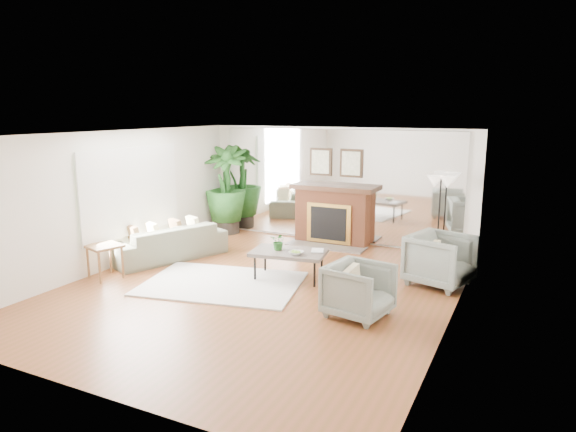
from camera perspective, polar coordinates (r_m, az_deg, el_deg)
The scene contains 18 objects.
ground at distance 8.44m, azimuth -3.27°, elevation -8.10°, with size 7.00×7.00×0.00m, color brown.
wall_left at distance 9.90m, azimuth -18.65°, elevation 1.74°, with size 0.02×7.00×2.50m, color white.
wall_right at distance 7.16m, azimuth 17.99°, elevation -1.85°, with size 0.02×7.00×2.50m, color white.
wall_back at distance 11.23m, azimuth 5.39°, elevation 3.42°, with size 6.00×0.02×2.50m, color white.
mirror_panel at distance 11.21m, azimuth 5.36°, elevation 3.41°, with size 5.40×0.04×2.40m, color silver.
window_panel at distance 10.15m, azimuth -16.99°, elevation 2.65°, with size 0.04×2.40×1.50m, color #B2E09E.
fireplace at distance 11.12m, azimuth 4.91°, elevation 0.26°, with size 1.85×0.83×2.05m.
area_rug at distance 8.72m, azimuth -7.33°, elevation -7.44°, with size 2.55×1.82×0.03m, color white.
coffee_table at distance 8.77m, azimuth 0.08°, elevation -4.17°, with size 1.35×0.92×0.50m.
sofa at distance 10.29m, azimuth -13.16°, elevation -2.84°, with size 2.25×0.88×0.66m, color slate.
armchair_back at distance 8.86m, azimuth 16.57°, elevation -4.69°, with size 0.92×0.95×0.87m, color gray.
armchair_front at distance 7.32m, azimuth 7.89°, elevation -8.18°, with size 0.81×0.84×0.76m, color gray.
side_table at distance 9.36m, azimuth -19.73°, elevation -3.61°, with size 0.65×0.65×0.59m.
potted_ficus at distance 12.07m, azimuth -6.93°, elevation 3.25°, with size 1.22×1.22×2.06m.
floor_lamp at distance 10.26m, azimuth 16.59°, elevation 2.97°, with size 0.53×0.29×1.62m.
tabletop_plant at distance 8.79m, azimuth -1.03°, elevation -2.83°, with size 0.28×0.24×0.31m, color #2D6926.
fruit_bowl at distance 8.54m, azimuth 0.90°, elevation -4.12°, with size 0.23×0.23×0.06m, color brown.
book at distance 8.76m, azimuth 2.62°, elevation -3.85°, with size 0.21×0.28×0.02m, color brown.
Camera 1 is at (3.91, -6.92, 2.86)m, focal length 32.00 mm.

